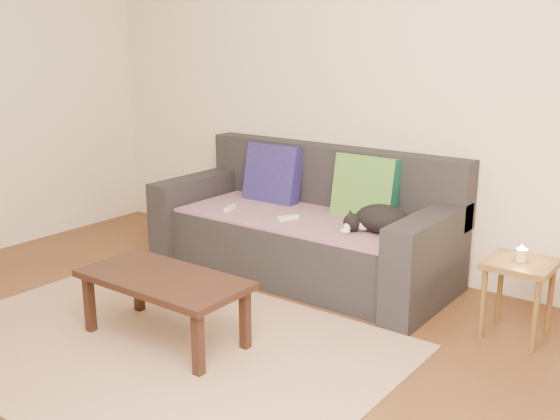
{
  "coord_description": "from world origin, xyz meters",
  "views": [
    {
      "loc": [
        2.48,
        -2.06,
        1.63
      ],
      "look_at": [
        0.05,
        1.2,
        0.55
      ],
      "focal_mm": 42.0,
      "sensor_mm": 36.0,
      "label": 1
    }
  ],
  "objects_px": {
    "wii_remote_a": "(230,208)",
    "coffee_table": "(164,284)",
    "cat": "(379,219)",
    "sofa": "(306,231)",
    "side_table": "(519,275)",
    "wii_remote_b": "(288,218)"
  },
  "relations": [
    {
      "from": "wii_remote_a",
      "to": "side_table",
      "type": "distance_m",
      "value": 2.0
    },
    {
      "from": "wii_remote_a",
      "to": "wii_remote_b",
      "type": "xyz_separation_m",
      "value": [
        0.48,
        0.04,
        0.0
      ]
    },
    {
      "from": "cat",
      "to": "sofa",
      "type": "bearing_deg",
      "value": 173.14
    },
    {
      "from": "sofa",
      "to": "wii_remote_a",
      "type": "xyz_separation_m",
      "value": [
        -0.48,
        -0.26,
        0.15
      ]
    },
    {
      "from": "wii_remote_b",
      "to": "coffee_table",
      "type": "relative_size",
      "value": 0.16
    },
    {
      "from": "sofa",
      "to": "side_table",
      "type": "height_order",
      "value": "sofa"
    },
    {
      "from": "coffee_table",
      "to": "sofa",
      "type": "bearing_deg",
      "value": 89.68
    },
    {
      "from": "cat",
      "to": "coffee_table",
      "type": "bearing_deg",
      "value": -113.97
    },
    {
      "from": "side_table",
      "to": "coffee_table",
      "type": "distance_m",
      "value": 1.95
    },
    {
      "from": "wii_remote_a",
      "to": "coffee_table",
      "type": "xyz_separation_m",
      "value": [
        0.47,
        -1.09,
        -0.12
      ]
    },
    {
      "from": "sofa",
      "to": "side_table",
      "type": "xyz_separation_m",
      "value": [
        1.52,
        -0.13,
        0.06
      ]
    },
    {
      "from": "cat",
      "to": "wii_remote_a",
      "type": "xyz_separation_m",
      "value": [
        -1.1,
        -0.15,
        -0.07
      ]
    },
    {
      "from": "cat",
      "to": "wii_remote_a",
      "type": "bearing_deg",
      "value": -169.35
    },
    {
      "from": "cat",
      "to": "wii_remote_b",
      "type": "distance_m",
      "value": 0.64
    },
    {
      "from": "sofa",
      "to": "wii_remote_b",
      "type": "relative_size",
      "value": 14.0
    },
    {
      "from": "wii_remote_a",
      "to": "coffee_table",
      "type": "height_order",
      "value": "wii_remote_a"
    },
    {
      "from": "cat",
      "to": "side_table",
      "type": "height_order",
      "value": "cat"
    },
    {
      "from": "cat",
      "to": "wii_remote_a",
      "type": "height_order",
      "value": "cat"
    },
    {
      "from": "side_table",
      "to": "coffee_table",
      "type": "xyz_separation_m",
      "value": [
        -1.52,
        -1.22,
        -0.03
      ]
    },
    {
      "from": "wii_remote_a",
      "to": "sofa",
      "type": "bearing_deg",
      "value": -79.64
    },
    {
      "from": "side_table",
      "to": "cat",
      "type": "bearing_deg",
      "value": 178.53
    },
    {
      "from": "wii_remote_a",
      "to": "side_table",
      "type": "bearing_deg",
      "value": -104.37
    }
  ]
}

